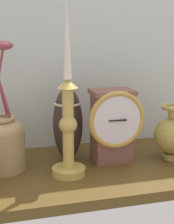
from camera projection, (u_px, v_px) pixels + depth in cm
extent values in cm
cube|color=#543E19|center=(93.00, 170.00, 91.27)|extent=(100.00, 36.00, 2.40)
cube|color=silver|center=(75.00, 32.00, 100.76)|extent=(120.00, 2.00, 65.00)
cube|color=brown|center=(112.00, 128.00, 92.51)|extent=(9.53, 6.94, 17.57)
cube|color=brown|center=(112.00, 92.00, 90.32)|extent=(10.68, 7.77, 1.20)
torus|color=gold|center=(117.00, 120.00, 88.15)|extent=(14.45, 1.31, 14.45)
cylinder|color=silver|center=(117.00, 120.00, 88.05)|extent=(12.09, 0.40, 12.09)
cube|color=black|center=(118.00, 120.00, 87.77)|extent=(4.63, 0.98, 0.30)
cylinder|color=tan|center=(69.00, 171.00, 85.31)|extent=(7.91, 7.91, 1.80)
cylinder|color=tan|center=(68.00, 129.00, 82.88)|extent=(2.60, 2.60, 19.00)
sphere|color=tan|center=(68.00, 125.00, 82.66)|extent=(4.16, 4.16, 4.16)
cone|color=tan|center=(68.00, 83.00, 80.43)|extent=(4.71, 4.71, 2.00)
cone|color=silver|center=(67.00, 38.00, 78.13)|extent=(1.82, 1.82, 17.73)
cylinder|color=#AC9643|center=(171.00, 156.00, 95.63)|extent=(4.32, 4.32, 1.60)
sphere|color=#AC9643|center=(172.00, 135.00, 94.32)|extent=(9.61, 9.61, 9.61)
cylinder|color=#AC9643|center=(173.00, 112.00, 92.88)|extent=(2.69, 2.69, 2.78)
torus|color=#AC9643|center=(174.00, 107.00, 92.55)|extent=(6.29, 6.29, 1.13)
cylinder|color=#A58659|center=(1.00, 149.00, 87.80)|extent=(11.69, 11.69, 10.05)
ellipsoid|color=#A58659|center=(0.00, 130.00, 86.63)|extent=(11.11, 11.11, 5.55)
ellipsoid|color=#963C44|center=(3.00, 46.00, 81.28)|extent=(4.40, 2.80, 2.00)
ellipsoid|color=#342923|center=(68.00, 124.00, 93.33)|extent=(7.65, 7.65, 19.27)
torus|color=#CCB78C|center=(68.00, 103.00, 92.07)|extent=(7.10, 7.10, 0.60)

